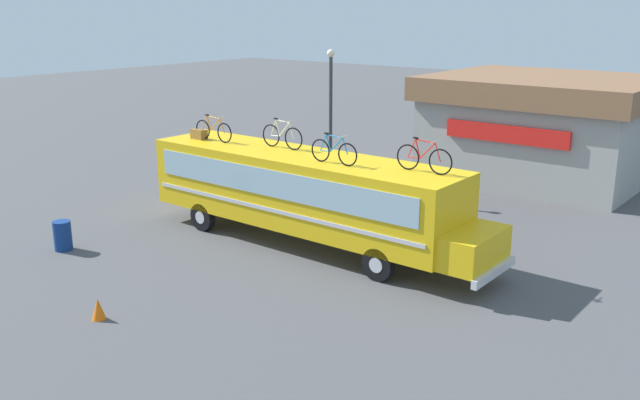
{
  "coord_description": "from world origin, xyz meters",
  "views": [
    {
      "loc": [
        13.68,
        -16.16,
        7.38
      ],
      "look_at": [
        0.79,
        0.0,
        1.57
      ],
      "focal_mm": 38.64,
      "sensor_mm": 36.0,
      "label": 1
    }
  ],
  "objects_px": {
    "bus": "(306,191)",
    "trash_bin": "(63,236)",
    "traffic_cone": "(98,309)",
    "rooftop_bicycle_3": "(334,151)",
    "rooftop_bicycle_1": "(213,130)",
    "luggage_bag_1": "(199,134)",
    "rooftop_bicycle_2": "(282,136)",
    "rooftop_bicycle_4": "(424,158)",
    "street_lamp": "(331,111)"
  },
  "relations": [
    {
      "from": "bus",
      "to": "rooftop_bicycle_2",
      "type": "distance_m",
      "value": 2.06
    },
    {
      "from": "rooftop_bicycle_1",
      "to": "rooftop_bicycle_3",
      "type": "bearing_deg",
      "value": -2.77
    },
    {
      "from": "rooftop_bicycle_1",
      "to": "bus",
      "type": "bearing_deg",
      "value": 2.5
    },
    {
      "from": "rooftop_bicycle_2",
      "to": "traffic_cone",
      "type": "distance_m",
      "value": 8.44
    },
    {
      "from": "rooftop_bicycle_1",
      "to": "trash_bin",
      "type": "relative_size",
      "value": 1.87
    },
    {
      "from": "bus",
      "to": "traffic_cone",
      "type": "bearing_deg",
      "value": -93.18
    },
    {
      "from": "trash_bin",
      "to": "traffic_cone",
      "type": "distance_m",
      "value": 5.67
    },
    {
      "from": "rooftop_bicycle_3",
      "to": "rooftop_bicycle_4",
      "type": "bearing_deg",
      "value": 15.19
    },
    {
      "from": "luggage_bag_1",
      "to": "trash_bin",
      "type": "relative_size",
      "value": 0.59
    },
    {
      "from": "luggage_bag_1",
      "to": "traffic_cone",
      "type": "relative_size",
      "value": 1.02
    },
    {
      "from": "bus",
      "to": "traffic_cone",
      "type": "relative_size",
      "value": 22.56
    },
    {
      "from": "luggage_bag_1",
      "to": "rooftop_bicycle_3",
      "type": "distance_m",
      "value": 6.11
    },
    {
      "from": "rooftop_bicycle_1",
      "to": "rooftop_bicycle_4",
      "type": "height_order",
      "value": "rooftop_bicycle_4"
    },
    {
      "from": "trash_bin",
      "to": "bus",
      "type": "bearing_deg",
      "value": 42.88
    },
    {
      "from": "rooftop_bicycle_1",
      "to": "rooftop_bicycle_3",
      "type": "relative_size",
      "value": 1.05
    },
    {
      "from": "rooftop_bicycle_1",
      "to": "traffic_cone",
      "type": "distance_m",
      "value": 8.66
    },
    {
      "from": "traffic_cone",
      "to": "rooftop_bicycle_4",
      "type": "bearing_deg",
      "value": 60.06
    },
    {
      "from": "bus",
      "to": "trash_bin",
      "type": "xyz_separation_m",
      "value": [
        -5.61,
        -5.21,
        -1.29
      ]
    },
    {
      "from": "rooftop_bicycle_4",
      "to": "rooftop_bicycle_3",
      "type": "bearing_deg",
      "value": -164.81
    },
    {
      "from": "rooftop_bicycle_3",
      "to": "traffic_cone",
      "type": "height_order",
      "value": "rooftop_bicycle_3"
    },
    {
      "from": "rooftop_bicycle_2",
      "to": "rooftop_bicycle_4",
      "type": "relative_size",
      "value": 0.97
    },
    {
      "from": "luggage_bag_1",
      "to": "rooftop_bicycle_1",
      "type": "bearing_deg",
      "value": 4.11
    },
    {
      "from": "bus",
      "to": "rooftop_bicycle_4",
      "type": "xyz_separation_m",
      "value": [
        4.04,
        0.27,
        1.56
      ]
    },
    {
      "from": "rooftop_bicycle_2",
      "to": "street_lamp",
      "type": "xyz_separation_m",
      "value": [
        -1.94,
        5.09,
        0.06
      ]
    },
    {
      "from": "rooftop_bicycle_2",
      "to": "rooftop_bicycle_1",
      "type": "bearing_deg",
      "value": -168.82
    },
    {
      "from": "rooftop_bicycle_3",
      "to": "bus",
      "type": "bearing_deg",
      "value": 163.05
    },
    {
      "from": "rooftop_bicycle_2",
      "to": "traffic_cone",
      "type": "xyz_separation_m",
      "value": [
        0.88,
        -7.82,
        -3.06
      ]
    },
    {
      "from": "rooftop_bicycle_1",
      "to": "trash_bin",
      "type": "distance_m",
      "value": 6.0
    },
    {
      "from": "bus",
      "to": "trash_bin",
      "type": "bearing_deg",
      "value": -137.12
    },
    {
      "from": "bus",
      "to": "rooftop_bicycle_3",
      "type": "distance_m",
      "value": 2.14
    },
    {
      "from": "bus",
      "to": "rooftop_bicycle_1",
      "type": "relative_size",
      "value": 7.0
    },
    {
      "from": "rooftop_bicycle_3",
      "to": "rooftop_bicycle_2",
      "type": "bearing_deg",
      "value": 163.8
    },
    {
      "from": "rooftop_bicycle_1",
      "to": "trash_bin",
      "type": "height_order",
      "value": "rooftop_bicycle_1"
    },
    {
      "from": "traffic_cone",
      "to": "street_lamp",
      "type": "relative_size",
      "value": 0.09
    },
    {
      "from": "rooftop_bicycle_3",
      "to": "street_lamp",
      "type": "distance_m",
      "value": 7.51
    },
    {
      "from": "rooftop_bicycle_1",
      "to": "rooftop_bicycle_3",
      "type": "distance_m",
      "value": 5.41
    },
    {
      "from": "rooftop_bicycle_2",
      "to": "street_lamp",
      "type": "bearing_deg",
      "value": 110.85
    },
    {
      "from": "street_lamp",
      "to": "rooftop_bicycle_1",
      "type": "bearing_deg",
      "value": -97.51
    },
    {
      "from": "traffic_cone",
      "to": "rooftop_bicycle_3",
      "type": "bearing_deg",
      "value": 75.31
    },
    {
      "from": "luggage_bag_1",
      "to": "rooftop_bicycle_1",
      "type": "relative_size",
      "value": 0.32
    },
    {
      "from": "rooftop_bicycle_2",
      "to": "traffic_cone",
      "type": "height_order",
      "value": "rooftop_bicycle_2"
    },
    {
      "from": "rooftop_bicycle_1",
      "to": "traffic_cone",
      "type": "bearing_deg",
      "value": -63.94
    },
    {
      "from": "trash_bin",
      "to": "street_lamp",
      "type": "height_order",
      "value": "street_lamp"
    },
    {
      "from": "rooftop_bicycle_3",
      "to": "luggage_bag_1",
      "type": "bearing_deg",
      "value": 178.01
    },
    {
      "from": "bus",
      "to": "rooftop_bicycle_1",
      "type": "bearing_deg",
      "value": -177.5
    },
    {
      "from": "luggage_bag_1",
      "to": "traffic_cone",
      "type": "distance_m",
      "value": 8.86
    },
    {
      "from": "bus",
      "to": "rooftop_bicycle_3",
      "type": "xyz_separation_m",
      "value": [
        1.43,
        -0.44,
        1.54
      ]
    },
    {
      "from": "traffic_cone",
      "to": "rooftop_bicycle_2",
      "type": "bearing_deg",
      "value": 96.44
    },
    {
      "from": "traffic_cone",
      "to": "bus",
      "type": "bearing_deg",
      "value": 86.82
    },
    {
      "from": "rooftop_bicycle_3",
      "to": "trash_bin",
      "type": "distance_m",
      "value": 8.96
    }
  ]
}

